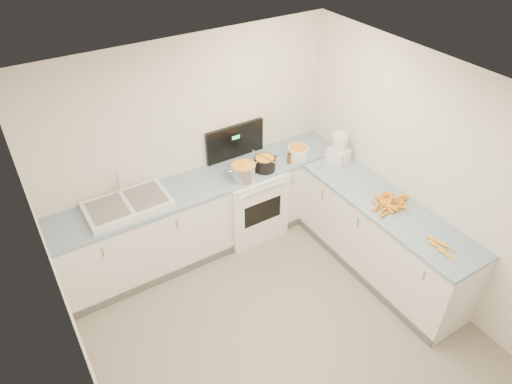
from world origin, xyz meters
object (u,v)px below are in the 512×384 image
sink (128,205)px  extract_bottle (289,159)px  black_pot (265,164)px  spice_jar (295,156)px  steel_pot (243,173)px  mixing_bowl (298,152)px  food_processor (339,149)px  stove (248,199)px

sink → extract_bottle: sink is taller
black_pot → spice_jar: 0.43m
steel_pot → spice_jar: 0.74m
steel_pot → mixing_bowl: 0.81m
sink → mixing_bowl: bearing=-3.2°
steel_pot → black_pot: size_ratio=1.13×
sink → mixing_bowl: size_ratio=3.40×
extract_bottle → food_processor: bearing=-28.5°
steel_pot → black_pot: bearing=5.4°
food_processor → extract_bottle: bearing=151.5°
steel_pot → stove: bearing=46.8°
sink → mixing_bowl: (2.10, -0.12, 0.02)m
steel_pot → spice_jar: size_ratio=3.28×
stove → spice_jar: size_ratio=15.85×
stove → extract_bottle: 0.72m
stove → black_pot: bearing=-43.2°
stove → food_processor: stove is taller
stove → food_processor: size_ratio=3.44×
stove → extract_bottle: bearing=-20.2°
extract_bottle → spice_jar: 0.11m
steel_pot → mixing_bowl: size_ratio=1.11×
black_pot → spice_jar: size_ratio=2.91×
sink → black_pot: sink is taller
food_processor → sink: bearing=169.1°
sink → black_pot: (1.60, -0.15, 0.03)m
sink → extract_bottle: size_ratio=7.50×
extract_bottle → food_processor: 0.60m
mixing_bowl → black_pot: bearing=-176.0°
sink → spice_jar: sink is taller
black_pot → mixing_bowl: 0.51m
extract_bottle → food_processor: size_ratio=0.29×
stove → black_pot: stove is taller
mixing_bowl → sink: bearing=176.8°
mixing_bowl → spice_jar: size_ratio=2.94×
steel_pot → extract_bottle: (0.63, -0.01, -0.03)m
spice_jar → food_processor: size_ratio=0.22×
black_pot → food_processor: size_ratio=0.63×
spice_jar → food_processor: food_processor is taller
steel_pot → spice_jar: bearing=2.2°
stove → spice_jar: stove is taller
food_processor → steel_pot: bearing=166.0°
sink → extract_bottle: 1.93m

